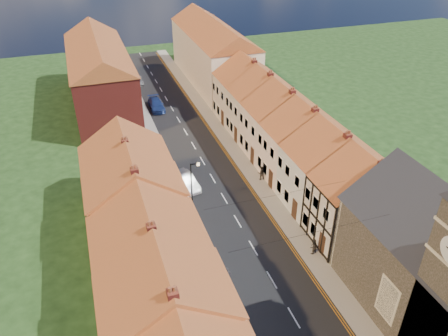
% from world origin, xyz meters
% --- Properties ---
extents(road, '(7.00, 90.00, 0.02)m').
position_xyz_m(road, '(0.00, 30.00, 0.01)').
color(road, black).
rests_on(road, ground).
extents(pavement_left, '(1.80, 90.00, 0.12)m').
position_xyz_m(pavement_left, '(-4.40, 30.00, 0.06)').
color(pavement_left, '#9A928C').
rests_on(pavement_left, ground).
extents(pavement_right, '(1.80, 90.00, 0.12)m').
position_xyz_m(pavement_right, '(4.40, 30.00, 0.06)').
color(pavement_right, '#9A928C').
rests_on(pavement_right, ground).
extents(church, '(11.25, 14.25, 15.20)m').
position_xyz_m(church, '(9.36, 3.32, 5.88)').
color(church, '#312D22').
rests_on(church, ground).
extents(cottage_r_tudor, '(8.30, 5.20, 9.00)m').
position_xyz_m(cottage_r_tudor, '(9.27, 12.70, 4.47)').
color(cottage_r_tudor, silver).
rests_on(cottage_r_tudor, ground).
extents(cottage_r_white_near, '(8.30, 6.00, 9.00)m').
position_xyz_m(cottage_r_white_near, '(9.30, 18.10, 4.47)').
color(cottage_r_white_near, white).
rests_on(cottage_r_white_near, ground).
extents(cottage_r_cream_mid, '(8.30, 5.20, 9.00)m').
position_xyz_m(cottage_r_cream_mid, '(9.30, 23.50, 4.48)').
color(cottage_r_cream_mid, '#FFDDC9').
rests_on(cottage_r_cream_mid, ground).
extents(cottage_r_pink, '(8.30, 6.00, 9.00)m').
position_xyz_m(cottage_r_pink, '(9.30, 28.90, 4.47)').
color(cottage_r_pink, '#FFDDC9').
rests_on(cottage_r_pink, ground).
extents(cottage_r_white_far, '(8.30, 5.20, 9.00)m').
position_xyz_m(cottage_r_white_far, '(9.30, 34.30, 4.48)').
color(cottage_r_white_far, silver).
rests_on(cottage_r_white_far, ground).
extents(cottage_r_cream_far, '(8.30, 6.00, 9.00)m').
position_xyz_m(cottage_r_cream_far, '(9.30, 39.70, 4.47)').
color(cottage_r_cream_far, silver).
rests_on(cottage_r_cream_far, ground).
extents(cottage_l_cream, '(8.30, 6.30, 9.10)m').
position_xyz_m(cottage_l_cream, '(-9.30, 5.55, 4.52)').
color(cottage_l_cream, white).
rests_on(cottage_l_cream, ground).
extents(cottage_l_white, '(8.30, 6.90, 8.80)m').
position_xyz_m(cottage_l_white, '(-9.30, 11.95, 4.37)').
color(cottage_l_white, white).
rests_on(cottage_l_white, ground).
extents(cottage_l_brick_mid, '(8.30, 5.70, 9.10)m').
position_xyz_m(cottage_l_brick_mid, '(-9.30, 18.05, 4.53)').
color(cottage_l_brick_mid, '#FFDDC9').
rests_on(cottage_l_brick_mid, ground).
extents(cottage_l_pink, '(8.30, 6.30, 8.80)m').
position_xyz_m(cottage_l_pink, '(-9.30, 23.85, 4.37)').
color(cottage_l_pink, silver).
rests_on(cottage_l_pink, ground).
extents(block_right_far, '(8.30, 24.20, 10.50)m').
position_xyz_m(block_right_far, '(9.30, 55.00, 5.29)').
color(block_right_far, silver).
rests_on(block_right_far, ground).
extents(block_left_far, '(8.30, 24.20, 10.50)m').
position_xyz_m(block_left_far, '(-9.30, 50.00, 5.29)').
color(block_left_far, maroon).
rests_on(block_left_far, ground).
extents(lamppost, '(0.88, 0.15, 6.00)m').
position_xyz_m(lamppost, '(-3.81, 20.00, 3.54)').
color(lamppost, black).
rests_on(lamppost, pavement_left).
extents(car_mid, '(2.41, 4.70, 1.48)m').
position_xyz_m(car_mid, '(-3.20, 25.34, 0.74)').
color(car_mid, '#A8A9AF').
rests_on(car_mid, ground).
extents(car_far, '(2.00, 4.90, 1.42)m').
position_xyz_m(car_far, '(-2.18, 46.57, 0.71)').
color(car_far, navy).
rests_on(car_far, ground).
extents(car_distant, '(2.00, 4.06, 1.11)m').
position_xyz_m(car_distant, '(-3.20, 57.84, 0.55)').
color(car_distant, '#A3A5AA').
rests_on(car_distant, ground).
extents(pedestrian_left, '(0.72, 0.50, 1.90)m').
position_xyz_m(pedestrian_left, '(-3.70, 10.44, 1.07)').
color(pedestrian_left, black).
rests_on(pedestrian_left, pavement_left).
extents(pedestrian_right, '(0.87, 0.78, 1.50)m').
position_xyz_m(pedestrian_right, '(4.60, 11.64, 0.87)').
color(pedestrian_right, '#292421').
rests_on(pedestrian_right, pavement_right).
extents(pedestrian_right_b, '(0.86, 0.72, 1.59)m').
position_xyz_m(pedestrian_right_b, '(4.95, 24.00, 0.92)').
color(pedestrian_right_b, black).
rests_on(pedestrian_right_b, pavement_right).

